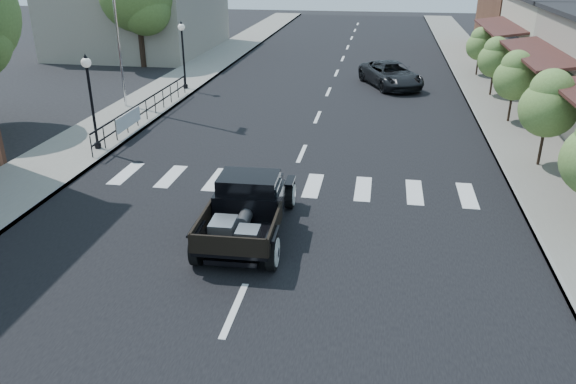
# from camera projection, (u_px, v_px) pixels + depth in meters

# --- Properties ---
(ground) EXTENTS (120.00, 120.00, 0.00)m
(ground) POSITION_uv_depth(u_px,v_px,m) (263.00, 243.00, 14.56)
(ground) COLOR black
(ground) RESTS_ON ground
(road) EXTENTS (14.00, 80.00, 0.02)m
(road) POSITION_uv_depth(u_px,v_px,m) (324.00, 101.00, 28.13)
(road) COLOR black
(road) RESTS_ON ground
(road_markings) EXTENTS (12.00, 60.00, 0.06)m
(road_markings) POSITION_uv_depth(u_px,v_px,m) (312.00, 131.00, 23.61)
(road_markings) COLOR silver
(road_markings) RESTS_ON ground
(sidewalk_left) EXTENTS (3.00, 80.00, 0.15)m
(sidewalk_left) POSITION_uv_depth(u_px,v_px,m) (163.00, 93.00, 29.39)
(sidewalk_left) COLOR gray
(sidewalk_left) RESTS_ON ground
(sidewalk_right) EXTENTS (3.00, 80.00, 0.15)m
(sidewalk_right) POSITION_uv_depth(u_px,v_px,m) (501.00, 107.00, 26.82)
(sidewalk_right) COLOR gray
(sidewalk_right) RESTS_ON ground
(low_building_left) EXTENTS (10.00, 12.00, 5.00)m
(low_building_left) POSITION_uv_depth(u_px,v_px,m) (141.00, 16.00, 41.17)
(low_building_left) COLOR #9F9685
(low_building_left) RESTS_ON ground
(far_building_right) EXTENTS (11.00, 10.00, 7.00)m
(far_building_right) POSITION_uv_depth(u_px,v_px,m) (568.00, 3.00, 39.79)
(far_building_right) COLOR brown
(far_building_right) RESTS_ON ground
(railing) EXTENTS (0.08, 10.00, 1.00)m
(railing) POSITION_uv_depth(u_px,v_px,m) (146.00, 108.00, 24.46)
(railing) COLOR black
(railing) RESTS_ON sidewalk_left
(banner) EXTENTS (0.04, 2.20, 0.60)m
(banner) POSITION_uv_depth(u_px,v_px,m) (129.00, 126.00, 22.72)
(banner) COLOR silver
(banner) RESTS_ON sidewalk_left
(lamp_post_b) EXTENTS (0.36, 0.36, 3.48)m
(lamp_post_b) POSITION_uv_depth(u_px,v_px,m) (92.00, 103.00, 20.39)
(lamp_post_b) COLOR black
(lamp_post_b) RESTS_ON sidewalk_left
(lamp_post_c) EXTENTS (0.36, 0.36, 3.48)m
(lamp_post_c) POSITION_uv_depth(u_px,v_px,m) (183.00, 55.00, 29.44)
(lamp_post_c) COLOR black
(lamp_post_c) RESTS_ON sidewalk_left
(big_tree_far) EXTENTS (4.64, 4.64, 6.82)m
(big_tree_far) POSITION_uv_depth(u_px,v_px,m) (139.00, 12.00, 35.00)
(big_tree_far) COLOR #48672C
(big_tree_far) RESTS_ON ground
(small_tree_b) EXTENTS (1.91, 1.91, 3.19)m
(small_tree_b) POSITION_uv_depth(u_px,v_px,m) (546.00, 120.00, 18.84)
(small_tree_b) COLOR #587C39
(small_tree_b) RESTS_ON sidewalk_right
(small_tree_c) EXTENTS (1.75, 1.75, 2.92)m
(small_tree_c) POSITION_uv_depth(u_px,v_px,m) (513.00, 88.00, 23.82)
(small_tree_c) COLOR #587C39
(small_tree_c) RESTS_ON sidewalk_right
(small_tree_d) EXTENTS (1.68, 1.68, 2.81)m
(small_tree_d) POSITION_uv_depth(u_px,v_px,m) (494.00, 67.00, 28.23)
(small_tree_d) COLOR #587C39
(small_tree_d) RESTS_ON sidewalk_right
(small_tree_e) EXTENTS (1.59, 1.59, 2.64)m
(small_tree_e) POSITION_uv_depth(u_px,v_px,m) (479.00, 52.00, 32.88)
(small_tree_e) COLOR #587C39
(small_tree_e) RESTS_ON sidewalk_right
(hotrod_pickup) EXTENTS (2.37, 4.83, 1.65)m
(hotrod_pickup) POSITION_uv_depth(u_px,v_px,m) (248.00, 206.00, 14.69)
(hotrod_pickup) COLOR black
(hotrod_pickup) RESTS_ON ground
(second_car) EXTENTS (3.96, 5.32, 1.34)m
(second_car) POSITION_uv_depth(u_px,v_px,m) (391.00, 75.00, 30.82)
(second_car) COLOR black
(second_car) RESTS_ON ground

